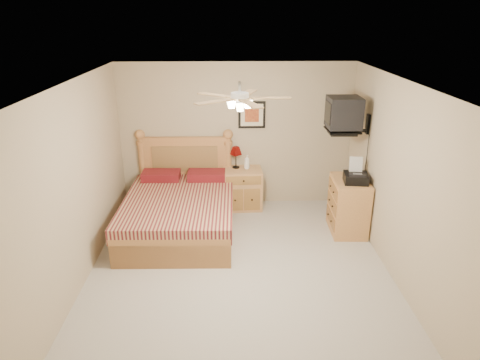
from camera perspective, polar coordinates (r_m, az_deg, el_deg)
The scene contains 17 objects.
floor at distance 5.90m, azimuth -0.08°, elevation -11.90°, with size 4.50×4.50×0.00m, color #A8A298.
ceiling at distance 4.98m, azimuth -0.10°, elevation 12.86°, with size 4.00×4.50×0.04m, color white.
wall_back at distance 7.45m, azimuth -0.54°, elevation 5.93°, with size 4.00×0.04×2.50m, color tan.
wall_front at distance 3.34m, azimuth 0.94°, elevation -15.23°, with size 4.00×0.04×2.50m, color tan.
wall_left at distance 5.64m, azimuth -20.87°, elevation -0.75°, with size 0.04×4.50×2.50m, color tan.
wall_right at distance 5.72m, azimuth 20.36°, elevation -0.34°, with size 0.04×4.50×2.50m, color tan.
bed at distance 6.61m, azimuth -8.25°, elevation -1.48°, with size 1.63×2.14×1.39m, color #B57D45, non-canonical shape.
nightstand at distance 7.51m, azimuth 0.33°, elevation -1.14°, with size 0.66×0.50×0.72m, color tan.
table_lamp at distance 7.40m, azimuth -0.55°, elevation 3.06°, with size 0.21×0.21×0.38m, color #570604, non-canonical shape.
lotion_bottle at distance 7.38m, azimuth 0.93°, elevation 2.45°, with size 0.10×0.10×0.25m, color white.
framed_picture at distance 7.35m, azimuth 1.59°, elevation 8.68°, with size 0.46×0.04×0.46m, color black.
dresser at distance 6.88m, azimuth 14.25°, elevation -3.34°, with size 0.51×0.73×0.87m, color #B37747.
fax_machine at distance 6.57m, azimuth 15.27°, elevation 1.17°, with size 0.34×0.37×0.37m, color black, non-canonical shape.
magazine_lower at distance 6.97m, azimuth 13.87°, elevation 0.97°, with size 0.19×0.26×0.02m, color #AFA78E.
magazine_upper at distance 6.99m, azimuth 13.92°, elevation 1.22°, with size 0.18×0.25×0.02m, color gray.
wall_tv at distance 6.70m, azimuth 14.91°, elevation 8.37°, with size 0.56×0.46×0.58m, color black, non-canonical shape.
ceiling_fan at distance 4.81m, azimuth -0.03°, elevation 10.85°, with size 1.14×1.14×0.28m, color white, non-canonical shape.
Camera 1 is at (-0.13, -4.93, 3.25)m, focal length 32.00 mm.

